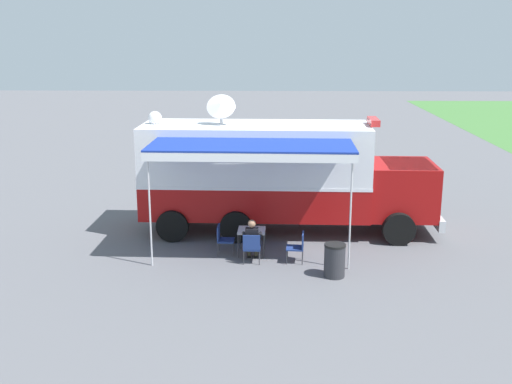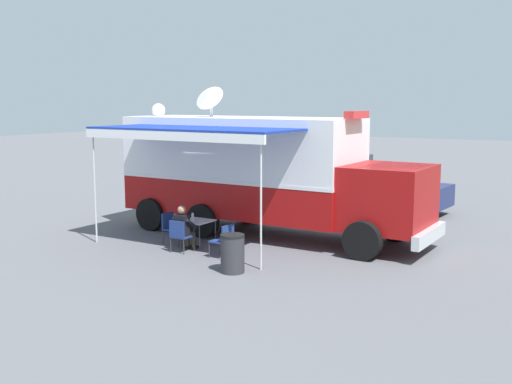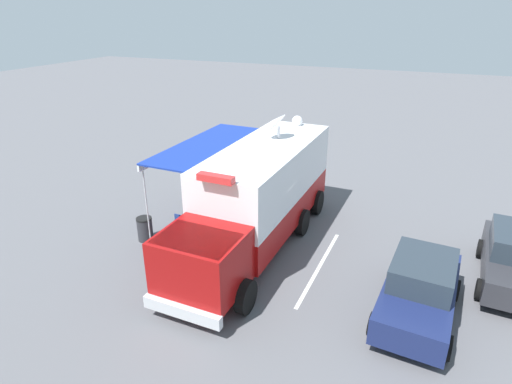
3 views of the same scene
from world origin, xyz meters
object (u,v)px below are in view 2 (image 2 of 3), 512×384
at_px(folding_table, 197,222).
at_px(car_behind_truck, 388,188).
at_px(folding_chair_at_table, 180,234).
at_px(trash_bin, 233,253).
at_px(water_bottle, 193,217).
at_px(command_truck, 262,171).
at_px(car_far_corner, 344,175).
at_px(folding_chair_beside_table, 171,225).
at_px(folding_chair_spare_by_truck, 224,238).
at_px(seated_responder, 184,227).

relative_size(folding_table, car_behind_truck, 0.19).
height_order(folding_chair_at_table, trash_bin, trash_bin).
height_order(water_bottle, car_behind_truck, car_behind_truck).
distance_m(folding_table, trash_bin, 2.85).
bearing_deg(trash_bin, water_bottle, -125.09).
bearing_deg(command_truck, car_far_corner, -174.93).
bearing_deg(trash_bin, car_behind_truck, 176.47).
bearing_deg(water_bottle, folding_table, 154.29).
height_order(folding_chair_beside_table, trash_bin, trash_bin).
bearing_deg(car_far_corner, trash_bin, 10.08).
height_order(folding_chair_at_table, car_far_corner, car_far_corner).
bearing_deg(folding_chair_beside_table, command_truck, 143.56).
height_order(water_bottle, trash_bin, water_bottle).
xyz_separation_m(water_bottle, folding_chair_at_table, (0.69, 0.08, -0.32)).
bearing_deg(folding_chair_spare_by_truck, car_far_corner, -173.54).
height_order(trash_bin, car_far_corner, car_far_corner).
bearing_deg(car_far_corner, car_behind_truck, 46.12).
xyz_separation_m(water_bottle, car_behind_truck, (-7.98, 2.90, 0.05)).
bearing_deg(car_behind_truck, seated_responder, -18.35).
bearing_deg(folding_table, car_far_corner, 179.62).
bearing_deg(command_truck, folding_chair_beside_table, -36.44).
relative_size(folding_chair_at_table, folding_chair_beside_table, 1.00).
bearing_deg(folding_chair_at_table, folding_chair_spare_by_truck, 95.37).
distance_m(trash_bin, car_behind_truck, 9.63).
xyz_separation_m(folding_chair_beside_table, car_behind_truck, (-7.93, 3.70, 0.37)).
relative_size(folding_chair_spare_by_truck, trash_bin, 0.96).
distance_m(water_bottle, folding_chair_beside_table, 0.86).
height_order(trash_bin, car_behind_truck, car_behind_truck).
height_order(folding_chair_beside_table, car_far_corner, car_far_corner).
bearing_deg(command_truck, trash_bin, 20.16).
relative_size(water_bottle, seated_responder, 0.18).
bearing_deg(folding_chair_beside_table, trash_bin, 61.60).
distance_m(folding_chair_beside_table, seated_responder, 1.05).
distance_m(car_behind_truck, car_far_corner, 3.85).
bearing_deg(car_behind_truck, car_far_corner, -133.88).
bearing_deg(folding_chair_at_table, trash_bin, 67.44).
xyz_separation_m(folding_table, car_far_corner, (-10.55, 0.07, 0.21)).
relative_size(command_truck, folding_table, 11.63).
distance_m(folding_chair_beside_table, car_far_corner, 10.64).
bearing_deg(command_truck, folding_chair_at_table, -14.69).
xyz_separation_m(command_truck, car_far_corner, (-8.35, -0.74, -1.06)).
distance_m(folding_chair_spare_by_truck, trash_bin, 1.39).
xyz_separation_m(folding_table, trash_bin, (1.73, 2.25, -0.22)).
height_order(folding_chair_at_table, car_behind_truck, car_behind_truck).
distance_m(folding_chair_spare_by_truck, car_behind_truck, 8.69).
distance_m(folding_chair_at_table, car_behind_truck, 9.13).
distance_m(water_bottle, car_behind_truck, 8.49).
bearing_deg(folding_table, command_truck, 159.78).
height_order(folding_chair_beside_table, folding_chair_spare_by_truck, same).
relative_size(folding_table, seated_responder, 0.66).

